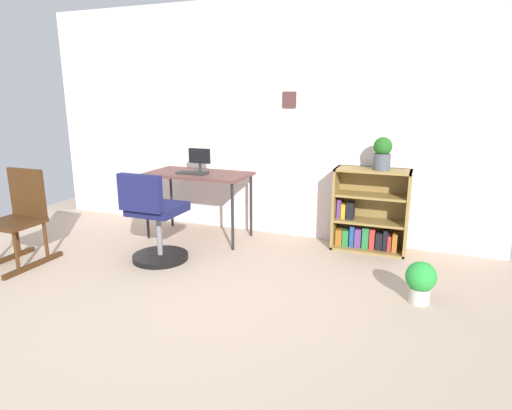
% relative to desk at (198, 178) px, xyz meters
% --- Properties ---
extents(ground_plane, '(6.24, 6.24, 0.00)m').
position_rel_desk_xyz_m(ground_plane, '(0.45, -1.66, -0.66)').
color(ground_plane, tan).
extents(wall_back, '(5.20, 0.12, 2.49)m').
position_rel_desk_xyz_m(wall_back, '(0.45, 0.49, 0.59)').
color(wall_back, silver).
rests_on(wall_back, ground_plane).
extents(desk, '(1.09, 0.57, 0.71)m').
position_rel_desk_xyz_m(desk, '(0.00, 0.00, 0.00)').
color(desk, brown).
rests_on(desk, ground_plane).
extents(monitor, '(0.25, 0.20, 0.25)m').
position_rel_desk_xyz_m(monitor, '(-0.02, 0.07, 0.17)').
color(monitor, '#262628').
rests_on(monitor, desk).
extents(keyboard, '(0.33, 0.13, 0.02)m').
position_rel_desk_xyz_m(keyboard, '(-0.03, -0.08, 0.07)').
color(keyboard, black).
rests_on(keyboard, desk).
extents(office_chair, '(0.52, 0.55, 0.86)m').
position_rel_desk_xyz_m(office_chair, '(-0.03, -0.80, -0.28)').
color(office_chair, black).
rests_on(office_chair, ground_plane).
extents(rocking_chair, '(0.42, 0.64, 0.86)m').
position_rel_desk_xyz_m(rocking_chair, '(-1.16, -1.25, -0.22)').
color(rocking_chair, '#3D230F').
rests_on(rocking_chair, ground_plane).
extents(bookshelf_low, '(0.72, 0.30, 0.82)m').
position_rel_desk_xyz_m(bookshelf_low, '(1.76, 0.29, -0.30)').
color(bookshelf_low, olive).
rests_on(bookshelf_low, ground_plane).
extents(potted_plant_on_shelf, '(0.17, 0.17, 0.31)m').
position_rel_desk_xyz_m(potted_plant_on_shelf, '(1.85, 0.24, 0.33)').
color(potted_plant_on_shelf, '#474C51').
rests_on(potted_plant_on_shelf, bookshelf_low).
extents(potted_plant_floor, '(0.23, 0.23, 0.32)m').
position_rel_desk_xyz_m(potted_plant_floor, '(2.28, -0.78, -0.48)').
color(potted_plant_floor, '#B7B2A8').
rests_on(potted_plant_floor, ground_plane).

